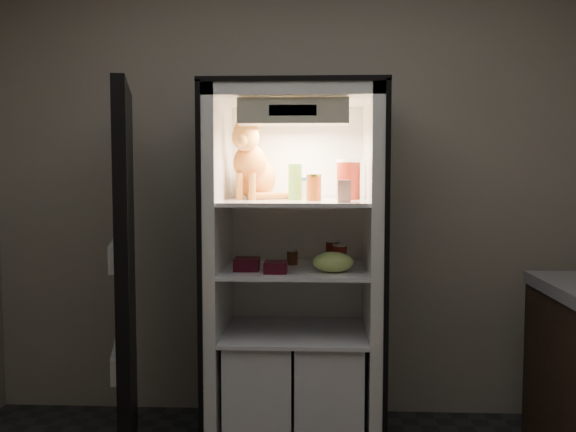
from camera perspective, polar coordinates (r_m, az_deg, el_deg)
name	(u,v)px	position (r m, az deg, el deg)	size (l,w,h in m)	color
room_shell	(279,114)	(1.97, -0.82, 9.09)	(3.60, 3.60, 3.60)	white
refrigerator	(295,294)	(3.41, 0.66, -6.91)	(0.90, 0.72, 1.88)	white
fridge_door	(126,278)	(3.28, -14.24, -5.32)	(0.28, 0.86, 1.85)	black
tabby_cat	(253,169)	(3.39, -3.13, 4.20)	(0.35, 0.42, 0.42)	#CB4F1A
parmesan_shaker	(295,182)	(3.29, 0.63, 3.05)	(0.07, 0.07, 0.18)	green
mayo_tub	(305,188)	(3.39, 1.48, 2.50)	(0.08, 0.08, 0.11)	white
salsa_jar	(314,187)	(3.23, 2.31, 2.56)	(0.08, 0.08, 0.13)	maroon
pepper_jar	(348,179)	(3.35, 5.39, 3.27)	(0.12, 0.12, 0.21)	#A42815
cream_carton	(344,191)	(3.09, 5.01, 2.23)	(0.06, 0.06, 0.11)	white
soda_can_a	(333,253)	(3.38, 3.98, -3.34)	(0.07, 0.07, 0.13)	black
soda_can_b	(338,255)	(3.35, 4.46, -3.49)	(0.07, 0.07, 0.12)	black
soda_can_c	(340,258)	(3.25, 4.66, -3.71)	(0.07, 0.07, 0.12)	black
condiment_jar	(292,257)	(3.41, 0.38, -3.68)	(0.06, 0.06, 0.08)	#4F2916
grape_bag	(333,262)	(3.18, 4.02, -4.11)	(0.20, 0.15, 0.10)	#8AB052
berry_box_left	(247,264)	(3.24, -3.68, -4.30)	(0.12, 0.12, 0.06)	#440B19
berry_box_right	(276,267)	(3.15, -1.10, -4.58)	(0.11, 0.11, 0.06)	#440B19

